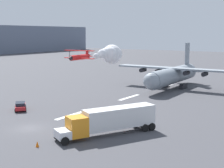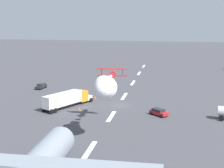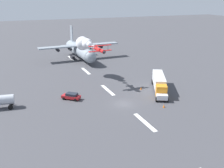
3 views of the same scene
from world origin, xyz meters
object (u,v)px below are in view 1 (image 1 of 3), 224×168
at_px(stunt_biplane_red, 110,54).
at_px(traffic_cone_near, 37,144).
at_px(airport_staff_sedan, 20,106).
at_px(cargo_transport_plane, 171,75).
at_px(semi_truck_orange, 111,120).
at_px(traffic_cone_far, 99,124).

xyz_separation_m(stunt_biplane_red, traffic_cone_near, (-28.77, -8.73, -9.31)).
height_order(airport_staff_sedan, traffic_cone_near, airport_staff_sedan).
bearing_deg(cargo_transport_plane, semi_truck_orange, -167.47).
relative_size(cargo_transport_plane, stunt_biplane_red, 1.73).
bearing_deg(airport_staff_sedan, traffic_cone_far, -91.18).
distance_m(cargo_transport_plane, stunt_biplane_red, 22.10).
xyz_separation_m(semi_truck_orange, traffic_cone_far, (2.46, 3.76, -1.75)).
xyz_separation_m(traffic_cone_near, traffic_cone_far, (11.81, -0.86, 0.00)).
bearing_deg(airport_staff_sedan, semi_truck_orange, -97.38).
bearing_deg(traffic_cone_near, stunt_biplane_red, 16.88).
distance_m(stunt_biplane_red, traffic_cone_far, 21.59).
bearing_deg(semi_truck_orange, traffic_cone_near, 153.67).
bearing_deg(stunt_biplane_red, traffic_cone_far, -150.50).
bearing_deg(stunt_biplane_red, traffic_cone_near, -163.12).
relative_size(stunt_biplane_red, traffic_cone_near, 23.44).
distance_m(airport_staff_sedan, traffic_cone_near, 21.11).
relative_size(traffic_cone_near, traffic_cone_far, 1.00).
distance_m(cargo_transport_plane, semi_truck_orange, 41.14).
relative_size(cargo_transport_plane, traffic_cone_far, 40.46).
bearing_deg(traffic_cone_near, cargo_transport_plane, 4.95).
height_order(airport_staff_sedan, traffic_cone_far, airport_staff_sedan).
xyz_separation_m(cargo_transport_plane, airport_staff_sedan, (-37.31, 12.94, -2.62)).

